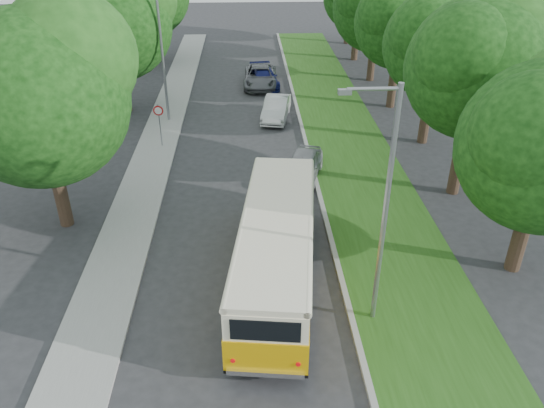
{
  "coord_description": "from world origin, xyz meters",
  "views": [
    {
      "loc": [
        0.33,
        -15.65,
        12.09
      ],
      "look_at": [
        1.22,
        2.68,
        1.5
      ],
      "focal_mm": 35.0,
      "sensor_mm": 36.0,
      "label": 1
    }
  ],
  "objects_px": {
    "lamppost_far": "(161,55)",
    "car_grey": "(260,77)",
    "lamppost_near": "(383,205)",
    "car_white": "(276,108)",
    "vintage_bus": "(277,251)",
    "car_blue": "(264,77)",
    "car_silver": "(303,166)"
  },
  "relations": [
    {
      "from": "lamppost_near",
      "to": "lamppost_far",
      "type": "height_order",
      "value": "lamppost_near"
    },
    {
      "from": "vintage_bus",
      "to": "car_white",
      "type": "height_order",
      "value": "vintage_bus"
    },
    {
      "from": "lamppost_far",
      "to": "vintage_bus",
      "type": "xyz_separation_m",
      "value": [
        5.94,
        -16.47,
        -2.69
      ]
    },
    {
      "from": "lamppost_near",
      "to": "car_blue",
      "type": "bearing_deg",
      "value": 95.83
    },
    {
      "from": "lamppost_far",
      "to": "vintage_bus",
      "type": "relative_size",
      "value": 0.78
    },
    {
      "from": "car_blue",
      "to": "car_grey",
      "type": "distance_m",
      "value": 0.29
    },
    {
      "from": "car_white",
      "to": "car_grey",
      "type": "height_order",
      "value": "car_grey"
    },
    {
      "from": "lamppost_far",
      "to": "car_grey",
      "type": "distance_m",
      "value": 9.77
    },
    {
      "from": "lamppost_far",
      "to": "car_silver",
      "type": "xyz_separation_m",
      "value": [
        7.7,
        -8.2,
        -3.44
      ]
    },
    {
      "from": "car_white",
      "to": "car_silver",
      "type": "bearing_deg",
      "value": -73.52
    },
    {
      "from": "lamppost_far",
      "to": "car_silver",
      "type": "relative_size",
      "value": 1.89
    },
    {
      "from": "car_blue",
      "to": "car_grey",
      "type": "height_order",
      "value": "car_grey"
    },
    {
      "from": "car_blue",
      "to": "vintage_bus",
      "type": "bearing_deg",
      "value": -97.92
    },
    {
      "from": "lamppost_far",
      "to": "car_grey",
      "type": "height_order",
      "value": "lamppost_far"
    },
    {
      "from": "car_white",
      "to": "car_blue",
      "type": "xyz_separation_m",
      "value": [
        -0.53,
        6.82,
        -0.03
      ]
    },
    {
      "from": "lamppost_far",
      "to": "car_grey",
      "type": "xyz_separation_m",
      "value": [
        6.03,
        6.9,
        -3.41
      ]
    },
    {
      "from": "car_silver",
      "to": "car_grey",
      "type": "relative_size",
      "value": 0.78
    },
    {
      "from": "lamppost_far",
      "to": "car_grey",
      "type": "bearing_deg",
      "value": 48.86
    },
    {
      "from": "car_blue",
      "to": "lamppost_near",
      "type": "bearing_deg",
      "value": -91.17
    },
    {
      "from": "lamppost_far",
      "to": "car_white",
      "type": "xyz_separation_m",
      "value": [
        6.84,
        0.11,
        -3.43
      ]
    },
    {
      "from": "car_grey",
      "to": "lamppost_near",
      "type": "bearing_deg",
      "value": -81.32
    },
    {
      "from": "lamppost_near",
      "to": "car_white",
      "type": "bearing_deg",
      "value": 96.34
    },
    {
      "from": "lamppost_far",
      "to": "car_grey",
      "type": "relative_size",
      "value": 1.48
    },
    {
      "from": "car_white",
      "to": "car_grey",
      "type": "xyz_separation_m",
      "value": [
        -0.81,
        6.79,
        0.02
      ]
    },
    {
      "from": "lamppost_near",
      "to": "car_silver",
      "type": "relative_size",
      "value": 2.02
    },
    {
      "from": "car_silver",
      "to": "car_white",
      "type": "xyz_separation_m",
      "value": [
        -0.86,
        8.31,
        0.01
      ]
    },
    {
      "from": "vintage_bus",
      "to": "car_grey",
      "type": "distance_m",
      "value": 23.38
    },
    {
      "from": "lamppost_far",
      "to": "car_blue",
      "type": "relative_size",
      "value": 1.67
    },
    {
      "from": "lamppost_near",
      "to": "car_white",
      "type": "relative_size",
      "value": 1.94
    },
    {
      "from": "vintage_bus",
      "to": "car_white",
      "type": "relative_size",
      "value": 2.33
    },
    {
      "from": "lamppost_near",
      "to": "lamppost_far",
      "type": "xyz_separation_m",
      "value": [
        -8.91,
        18.5,
        -0.25
      ]
    },
    {
      "from": "car_white",
      "to": "car_blue",
      "type": "bearing_deg",
      "value": 104.98
    }
  ]
}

